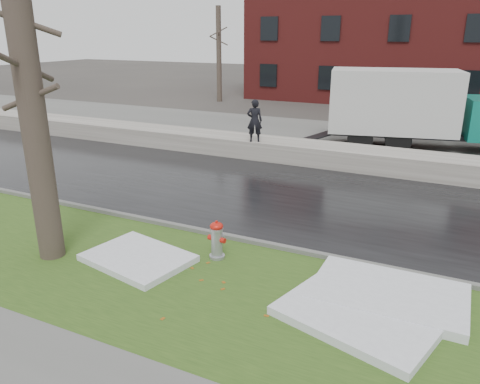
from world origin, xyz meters
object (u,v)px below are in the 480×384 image
at_px(fire_hydrant, 217,238).
at_px(tree, 31,101).
at_px(box_truck, 419,108).
at_px(worker, 255,121).

relative_size(fire_hydrant, tree, 0.13).
xyz_separation_m(tree, box_truck, (6.16, 14.33, -1.72)).
bearing_deg(worker, tree, 61.17).
height_order(fire_hydrant, tree, tree).
xyz_separation_m(fire_hydrant, tree, (-3.41, -1.50, 2.97)).
relative_size(fire_hydrant, box_truck, 0.09).
bearing_deg(tree, box_truck, 66.75).
bearing_deg(box_truck, worker, -151.73).
distance_m(fire_hydrant, worker, 8.63).
bearing_deg(tree, worker, 85.92).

